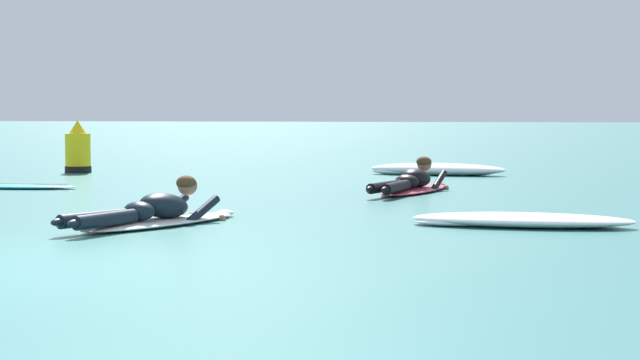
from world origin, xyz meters
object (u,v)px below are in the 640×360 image
object	(u,v)px
channel_marker_buoy	(78,152)
surfer_far	(412,183)
surfer_near	(155,213)
drifting_surfboard	(15,186)

from	to	relation	value
channel_marker_buoy	surfer_far	bearing A→B (deg)	-32.76
surfer_near	drifting_surfboard	size ratio (longest dim) A/B	1.36
surfer_near	channel_marker_buoy	distance (m)	9.49
surfer_far	channel_marker_buoy	distance (m)	7.40
surfer_far	channel_marker_buoy	xyz separation A→B (m)	(-6.22, 4.00, 0.24)
surfer_near	surfer_far	size ratio (longest dim) A/B	0.95
surfer_far	drifting_surfboard	size ratio (longest dim) A/B	1.43
drifting_surfboard	surfer_near	bearing A→B (deg)	-54.38
surfer_near	surfer_far	distance (m)	5.26
surfer_far	channel_marker_buoy	bearing A→B (deg)	147.24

